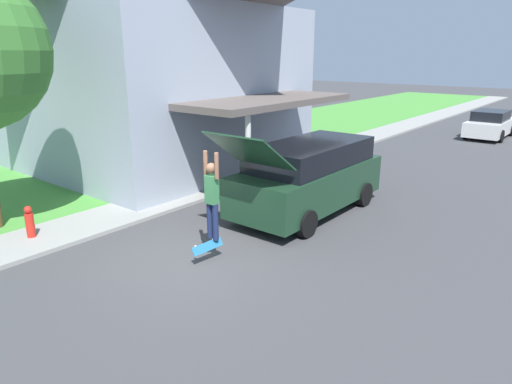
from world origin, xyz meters
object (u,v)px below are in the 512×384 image
(skateboarder, at_px, (212,195))
(fire_hydrant, at_px, (30,222))
(car_down_street, at_px, (490,124))
(suv_parked, at_px, (309,176))
(skateboard, at_px, (207,246))

(skateboarder, bearing_deg, fire_hydrant, -153.26)
(fire_hydrant, bearing_deg, car_down_street, 77.10)
(car_down_street, bearing_deg, suv_parked, -93.63)
(suv_parked, height_order, car_down_street, suv_parked)
(car_down_street, relative_size, skateboard, 5.49)
(suv_parked, distance_m, car_down_street, 16.32)
(suv_parked, bearing_deg, car_down_street, 86.37)
(skateboarder, xyz_separation_m, skateboard, (0.04, -0.22, -1.11))
(suv_parked, bearing_deg, skateboarder, -89.38)
(suv_parked, relative_size, fire_hydrant, 7.33)
(car_down_street, distance_m, skateboard, 20.42)
(car_down_street, xyz_separation_m, skateboarder, (-0.99, -20.17, 0.76))
(suv_parked, xyz_separation_m, skateboard, (0.08, -4.11, -0.71))
(fire_hydrant, bearing_deg, suv_parked, 55.71)
(skateboard, bearing_deg, fire_hydrant, -155.99)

